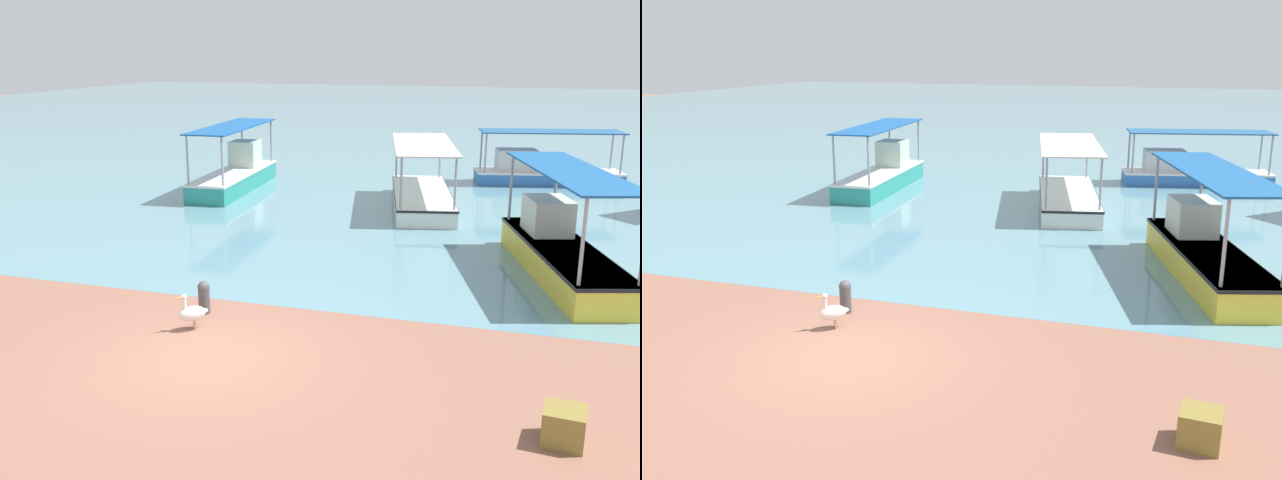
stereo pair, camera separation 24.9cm
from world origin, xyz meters
The scene contains 9 objects.
ground centered at (0.00, 0.00, 0.00)m, with size 120.00×120.00×0.00m, color #8E5D4B.
harbor_water centered at (0.00, 48.00, 0.00)m, with size 110.00×90.00×0.00m, color #5F8D9A.
fishing_boat_outer centered at (5.81, 20.24, 0.57)m, with size 6.28×2.91×2.24m.
fishing_boat_center centered at (-6.19, 15.33, 0.64)m, with size 2.10×6.59×2.60m.
fishing_boat_near_left centered at (1.71, 14.07, 0.48)m, with size 3.38×6.73×2.34m.
fishing_boat_far_right centered at (6.39, 7.39, 0.66)m, with size 3.40×6.68×2.75m.
pelican centered at (-0.94, 1.18, 0.38)m, with size 0.67×0.63×0.80m.
mooring_bollard centered at (-1.13, 2.11, 0.40)m, with size 0.27×0.27×0.74m.
cargo_crate centered at (6.35, -1.13, 0.27)m, with size 0.61×0.62×0.55m, color olive.
Camera 1 is at (5.69, -11.24, 5.73)m, focal length 40.00 mm.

